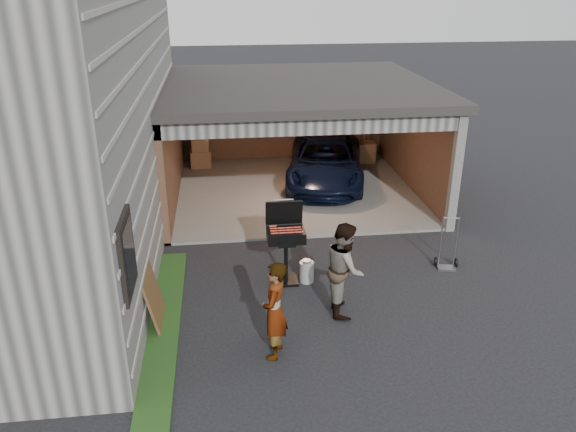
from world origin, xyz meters
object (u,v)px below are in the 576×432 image
Objects in this scene: woman at (275,311)px; bbq_grill at (286,237)px; minivan at (325,164)px; man at (345,268)px; hand_truck at (447,258)px; propane_tank at (307,272)px; plywood_panel at (154,297)px.

bbq_grill is (0.43, 2.23, 0.13)m from woman.
man is (-0.84, -6.31, 0.23)m from minivan.
bbq_grill is at bearing -164.69° from hand_truck.
woman reaches higher than hand_truck.
woman is (-2.14, -7.40, 0.20)m from minivan.
propane_tank is at bearing 29.18° from man.
plywood_panel is at bearing -154.29° from hand_truck.
man is at bearing 0.03° from plywood_panel.
propane_tank is 2.93m from plywood_panel.
bbq_grill is at bearing 26.02° from plywood_panel.
man is 3.22m from plywood_panel.
woman is 1.70m from man.
woman is at bearing -134.40° from hand_truck.
hand_truck is at bearing 139.57° from woman.
minivan is at bearing 57.38° from plywood_panel.
minivan reaches higher than plywood_panel.
propane_tank is (0.82, 2.15, -0.59)m from woman.
woman is at bearing -110.81° from propane_tank.
propane_tank is (0.39, -0.07, -0.72)m from bbq_grill.
minivan is 7.49m from plywood_panel.
man is at bearing -138.91° from hand_truck.
bbq_grill is at bearing -174.16° from woman.
man is 1.07× the size of bbq_grill.
propane_tank is at bearing -162.85° from hand_truck.
bbq_grill is 0.82m from propane_tank.
woman is 3.87× the size of propane_tank.
hand_truck is at bearing -56.95° from man.
minivan is 10.47× the size of propane_tank.
propane_tank is 0.38× the size of hand_truck.
plywood_panel is 5.73m from hand_truck.
minivan is 7.71m from woman.
bbq_grill is 2.62m from plywood_panel.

